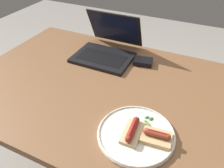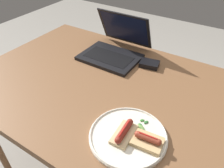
# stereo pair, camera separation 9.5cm
# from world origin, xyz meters

# --- Properties ---
(desk) EXTENTS (1.43, 0.90, 0.78)m
(desk) POSITION_xyz_m (0.00, 0.00, 0.72)
(desk) COLOR brown
(desk) RESTS_ON ground_plane
(laptop) EXTENTS (0.32, 0.33, 0.22)m
(laptop) POSITION_xyz_m (-0.16, 0.26, 0.82)
(laptop) COLOR black
(laptop) RESTS_ON desk
(plate) EXTENTS (0.29, 0.29, 0.02)m
(plate) POSITION_xyz_m (0.20, -0.22, 0.79)
(plate) COLOR silver
(plate) RESTS_ON desk
(sausage_toast_left) EXTENTS (0.07, 0.12, 0.04)m
(sausage_toast_left) POSITION_xyz_m (0.18, -0.23, 0.80)
(sausage_toast_left) COLOR #D6B784
(sausage_toast_left) RESTS_ON plate
(sausage_toast_middle) EXTENTS (0.11, 0.08, 0.04)m
(sausage_toast_middle) POSITION_xyz_m (0.27, -0.21, 0.80)
(sausage_toast_middle) COLOR tan
(sausage_toast_middle) RESTS_ON plate
(salad_pile) EXTENTS (0.05, 0.08, 0.01)m
(salad_pile) POSITION_xyz_m (0.22, -0.16, 0.79)
(salad_pile) COLOR #387A33
(salad_pile) RESTS_ON plate
(external_drive) EXTENTS (0.11, 0.09, 0.03)m
(external_drive) POSITION_xyz_m (0.06, 0.26, 0.79)
(external_drive) COLOR black
(external_drive) RESTS_ON desk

